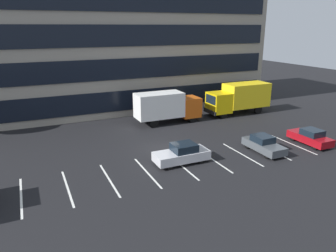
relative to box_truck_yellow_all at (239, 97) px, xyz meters
The scene contains 8 objects.
ground_plane 15.03m from the box_truck_yellow_all, 152.30° to the right, with size 120.00×120.00×0.00m, color black.
office_building 17.95m from the box_truck_yellow_all, 140.10° to the left, with size 39.81×13.74×14.40m.
lot_markings 17.18m from the box_truck_yellow_all, 140.62° to the right, with size 22.54×5.40×0.01m.
box_truck_yellow_all is the anchor object (origin of this frame).
box_truck_orange 9.49m from the box_truck_yellow_all, behind, with size 7.34×2.43×3.40m.
sedan_charcoal 12.53m from the box_truck_yellow_all, 116.88° to the right, with size 1.63×3.90×1.40m.
sedan_maroon 11.46m from the box_truck_yellow_all, 92.76° to the right, with size 1.66×3.95×1.42m.
sedan_silver 16.54m from the box_truck_yellow_all, 141.42° to the right, with size 4.28×1.79×1.53m.
Camera 1 is at (-10.25, -23.89, 10.14)m, focal length 34.38 mm.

